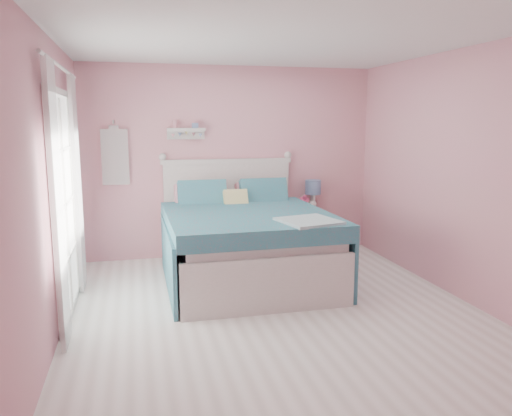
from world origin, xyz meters
name	(u,v)px	position (x,y,z in m)	size (l,w,h in m)	color
floor	(275,310)	(0.00, 0.00, 0.00)	(4.50, 4.50, 0.00)	silver
room_shell	(276,151)	(0.00, 0.00, 1.58)	(4.50, 4.50, 4.50)	pink
bed	(245,243)	(-0.07, 1.09, 0.43)	(1.85, 2.34, 1.35)	silver
nightstand	(309,232)	(1.07, 2.03, 0.30)	(0.41, 0.41, 0.59)	beige
table_lamp	(313,189)	(1.14, 2.09, 0.90)	(0.22, 0.22, 0.44)	white
vase	(305,207)	(1.01, 2.05, 0.66)	(0.13, 0.13, 0.13)	silver
teacup	(309,211)	(1.02, 1.89, 0.63)	(0.09, 0.09, 0.07)	#BC7E91
roses	(305,200)	(1.00, 2.04, 0.77)	(0.14, 0.11, 0.12)	#DB4A7C
wall_shelf	(186,131)	(-0.63, 2.19, 1.73)	(0.50, 0.15, 0.25)	silver
hanging_dress	(115,157)	(-1.55, 2.18, 1.40)	(0.34, 0.03, 0.72)	white
french_door	(64,205)	(-1.97, 0.40, 1.07)	(0.04, 1.32, 2.16)	silver
curtain_near	(57,207)	(-1.92, -0.34, 1.18)	(0.04, 0.40, 2.32)	white
curtain_far	(77,185)	(-1.92, 1.14, 1.18)	(0.04, 0.40, 2.32)	white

